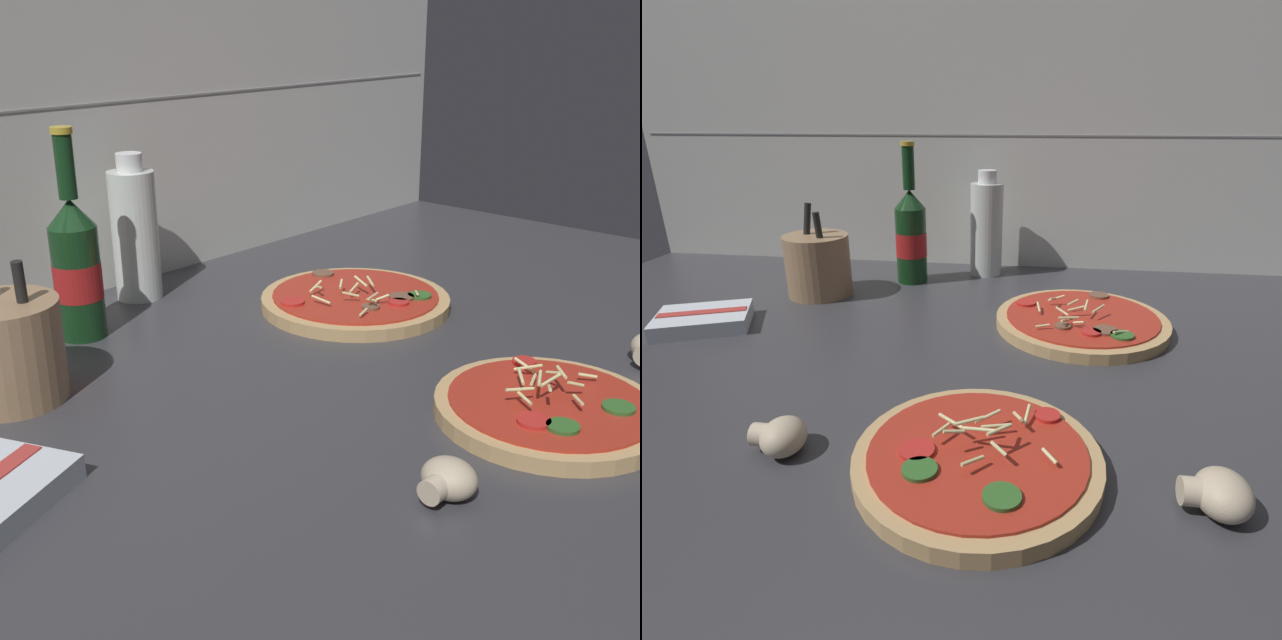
% 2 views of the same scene
% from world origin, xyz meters
% --- Properties ---
extents(counter_slab, '(1.60, 0.90, 0.03)m').
position_xyz_m(counter_slab, '(0.00, 0.00, 0.01)').
color(counter_slab, '#38383D').
rests_on(counter_slab, ground).
extents(tile_backsplash, '(1.60, 0.01, 0.60)m').
position_xyz_m(tile_backsplash, '(0.00, 0.45, 0.30)').
color(tile_backsplash, silver).
rests_on(tile_backsplash, ground).
extents(pizza_near, '(0.24, 0.24, 0.05)m').
position_xyz_m(pizza_near, '(0.04, -0.25, 0.04)').
color(pizza_near, tan).
rests_on(pizza_near, counter_slab).
extents(pizza_far, '(0.27, 0.27, 0.04)m').
position_xyz_m(pizza_far, '(0.16, 0.11, 0.04)').
color(pizza_far, tan).
rests_on(pizza_far, counter_slab).
extents(beer_bottle, '(0.06, 0.06, 0.27)m').
position_xyz_m(beer_bottle, '(-0.16, 0.31, 0.12)').
color(beer_bottle, '#143819').
rests_on(beer_bottle, counter_slab).
extents(oil_bottle, '(0.07, 0.07, 0.21)m').
position_xyz_m(oil_bottle, '(-0.02, 0.38, 0.12)').
color(oil_bottle, silver).
rests_on(oil_bottle, counter_slab).
extents(mushroom_left, '(0.06, 0.06, 0.04)m').
position_xyz_m(mushroom_left, '(0.24, -0.28, 0.04)').
color(mushroom_left, beige).
rests_on(mushroom_left, counter_slab).
extents(mushroom_right, '(0.05, 0.05, 0.04)m').
position_xyz_m(mushroom_right, '(-0.16, -0.25, 0.04)').
color(mushroom_right, beige).
rests_on(mushroom_right, counter_slab).
extents(utensil_crock, '(0.12, 0.12, 0.17)m').
position_xyz_m(utensil_crock, '(-0.31, 0.21, 0.08)').
color(utensil_crock, '#9E7A56').
rests_on(utensil_crock, counter_slab).
extents(dish_towel, '(0.17, 0.15, 0.03)m').
position_xyz_m(dish_towel, '(-0.43, 0.03, 0.04)').
color(dish_towel, silver).
rests_on(dish_towel, counter_slab).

